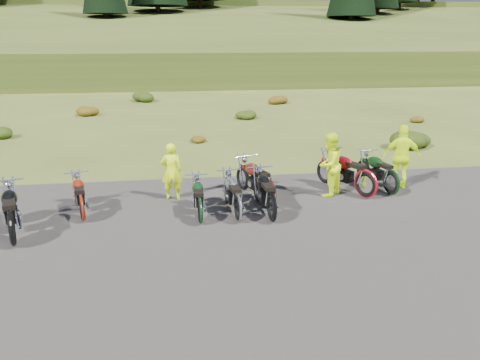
{
  "coord_description": "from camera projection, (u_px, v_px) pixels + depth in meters",
  "views": [
    {
      "loc": [
        -1.24,
        -10.53,
        4.56
      ],
      "look_at": [
        0.32,
        0.79,
        0.92
      ],
      "focal_mm": 35.0,
      "sensor_mm": 36.0,
      "label": 1
    }
  ],
  "objects": [
    {
      "name": "shrub_7",
      "position": [
        412.0,
        136.0,
        19.13
      ],
      "size": [
        1.56,
        1.56,
        0.92
      ],
      "primitive_type": "ellipsoid",
      "color": "black",
      "rests_on": "ground"
    },
    {
      "name": "shrub_3",
      "position": [
        144.0,
        95.0,
        31.59
      ],
      "size": [
        1.56,
        1.56,
        0.92
      ],
      "primitive_type": "ellipsoid",
      "color": "black",
      "rests_on": "ground"
    },
    {
      "name": "motorcycle_0",
      "position": [
        15.0,
        246.0,
        10.4
      ],
      "size": [
        1.38,
        2.39,
        1.19
      ],
      "primitive_type": null,
      "rotation": [
        0.0,
        0.0,
        1.87
      ],
      "color": "black",
      "rests_on": "ground"
    },
    {
      "name": "hill_plateau",
      "position": [
        178.0,
        51.0,
        115.32
      ],
      "size": [
        300.0,
        90.0,
        9.17
      ],
      "primitive_type": "cube",
      "color": "#324316",
      "rests_on": "ground"
    },
    {
      "name": "motorcycle_6",
      "position": [
        365.0,
        198.0,
        13.38
      ],
      "size": [
        1.78,
        2.41,
        1.22
      ],
      "primitive_type": null,
      "rotation": [
        0.0,
        0.0,
        2.06
      ],
      "color": "maroon",
      "rests_on": "ground"
    },
    {
      "name": "ground",
      "position": [
        231.0,
        226.0,
        11.49
      ],
      "size": [
        300.0,
        300.0,
        0.0
      ],
      "primitive_type": "plane",
      "color": "#3D4C19",
      "rests_on": "ground"
    },
    {
      "name": "motorcycle_3",
      "position": [
        238.0,
        222.0,
        11.72
      ],
      "size": [
        0.84,
        2.07,
        1.06
      ],
      "primitive_type": null,
      "rotation": [
        0.0,
        0.0,
        1.66
      ],
      "color": "#9A9A9E",
      "rests_on": "ground"
    },
    {
      "name": "person_middle",
      "position": [
        172.0,
        172.0,
        13.05
      ],
      "size": [
        0.61,
        0.42,
        1.62
      ],
      "primitive_type": "imported",
      "rotation": [
        0.0,
        0.0,
        3.08
      ],
      "color": "#D0EF0C",
      "rests_on": "ground"
    },
    {
      "name": "motorcycle_2",
      "position": [
        201.0,
        224.0,
        11.6
      ],
      "size": [
        0.67,
        1.88,
        0.98
      ],
      "primitive_type": null,
      "rotation": [
        0.0,
        0.0,
        1.6
      ],
      "color": "black",
      "rests_on": "ground"
    },
    {
      "name": "motorcycle_1",
      "position": [
        84.0,
        222.0,
        11.75
      ],
      "size": [
        1.1,
        2.02,
        1.01
      ],
      "primitive_type": null,
      "rotation": [
        0.0,
        0.0,
        1.82
      ],
      "color": "maroon",
      "rests_on": "ground"
    },
    {
      "name": "gravel_pad",
      "position": [
        243.0,
        264.0,
        9.6
      ],
      "size": [
        20.0,
        12.0,
        0.04
      ],
      "primitive_type": "cube",
      "color": "black",
      "rests_on": "ground"
    },
    {
      "name": "shrub_6",
      "position": [
        277.0,
        98.0,
        30.76
      ],
      "size": [
        1.3,
        1.3,
        0.77
      ],
      "primitive_type": "ellipsoid",
      "color": "#5B2F0B",
      "rests_on": "ground"
    },
    {
      "name": "hill_slope",
      "position": [
        184.0,
        70.0,
        58.68
      ],
      "size": [
        300.0,
        45.97,
        9.37
      ],
      "primitive_type": null,
      "rotation": [
        0.14,
        0.0,
        0.0
      ],
      "color": "#324316",
      "rests_on": "ground"
    },
    {
      "name": "motorcycle_7",
      "position": [
        390.0,
        195.0,
        13.64
      ],
      "size": [
        1.12,
        2.19,
        1.09
      ],
      "primitive_type": null,
      "rotation": [
        0.0,
        0.0,
        1.78
      ],
      "color": "black",
      "rests_on": "ground"
    },
    {
      "name": "motorcycle_5",
      "position": [
        271.0,
        222.0,
        11.72
      ],
      "size": [
        0.86,
        2.18,
        1.12
      ],
      "primitive_type": null,
      "rotation": [
        0.0,
        0.0,
        1.64
      ],
      "color": "black",
      "rests_on": "ground"
    },
    {
      "name": "person_right_b",
      "position": [
        402.0,
        158.0,
        13.97
      ],
      "size": [
        1.2,
        0.69,
        1.92
      ],
      "primitive_type": "imported",
      "rotation": [
        0.0,
        0.0,
        2.94
      ],
      "color": "#D0EF0C",
      "rests_on": "ground"
    },
    {
      "name": "shrub_5",
      "position": [
        245.0,
        113.0,
        25.41
      ],
      "size": [
        1.03,
        1.03,
        0.61
      ],
      "primitive_type": "ellipsoid",
      "color": "black",
      "rests_on": "ground"
    },
    {
      "name": "motorcycle_4",
      "position": [
        268.0,
        207.0,
        12.75
      ],
      "size": [
        1.44,
        2.34,
        1.16
      ],
      "primitive_type": null,
      "rotation": [
        0.0,
        0.0,
        1.91
      ],
      "color": "#53150D",
      "rests_on": "ground"
    },
    {
      "name": "person_right_a",
      "position": [
        329.0,
        166.0,
        13.31
      ],
      "size": [
        1.12,
        1.12,
        1.83
      ],
      "primitive_type": "imported",
      "rotation": [
        0.0,
        0.0,
        3.91
      ],
      "color": "#D0EF0C",
      "rests_on": "ground"
    },
    {
      "name": "shrub_8",
      "position": [
        414.0,
        118.0,
        24.58
      ],
      "size": [
        0.77,
        0.77,
        0.45
      ],
      "primitive_type": "ellipsoid",
      "color": "#5B2F0B",
      "rests_on": "ground"
    },
    {
      "name": "shrub_4",
      "position": [
        197.0,
        137.0,
        20.05
      ],
      "size": [
        0.77,
        0.77,
        0.45
      ],
      "primitive_type": "ellipsoid",
      "color": "#5B2F0B",
      "rests_on": "ground"
    },
    {
      "name": "shrub_2",
      "position": [
        87.0,
        109.0,
        26.23
      ],
      "size": [
        1.3,
        1.3,
        0.77
      ],
      "primitive_type": "ellipsoid",
      "color": "#5B2F0B",
      "rests_on": "ground"
    }
  ]
}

